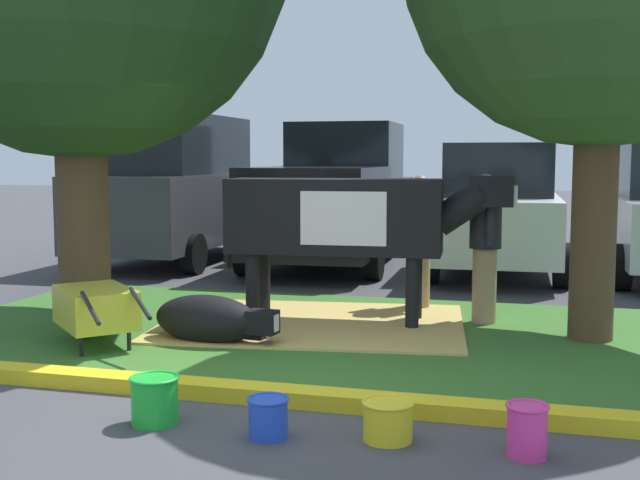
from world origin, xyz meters
name	(u,v)px	position (x,y,z in m)	size (l,w,h in m)	color
ground_plane	(258,393)	(0.00, 0.00, 0.00)	(80.00, 80.00, 0.00)	#424247
grass_island	(320,333)	(-0.08, 2.13, 0.01)	(8.26, 4.35, 0.02)	#386B28
curb_yellow	(238,392)	(-0.08, -0.20, 0.06)	(9.46, 0.24, 0.12)	yellow
hay_bedding	(313,324)	(-0.27, 2.48, 0.03)	(3.20, 2.40, 0.04)	tan
cow_holstein	(345,218)	(0.03, 2.69, 1.16)	(3.14, 0.87, 1.62)	black
calf_lying	(210,320)	(-1.00, 1.42, 0.24)	(1.32, 0.59, 0.48)	black
person_handler	(419,238)	(0.70, 3.69, 0.86)	(0.49, 0.34, 1.60)	#9E7F5B
person_visitor_near	(485,244)	(1.50, 3.06, 0.88)	(0.34, 0.51, 1.63)	#9E7F5B
wheelbarrow	(95,308)	(-1.98, 0.97, 0.39)	(1.36, 1.33, 0.63)	gold
bucket_green	(155,399)	(-0.44, -0.85, 0.17)	(0.34, 0.34, 0.33)	green
bucket_blue	(268,416)	(0.39, -0.90, 0.14)	(0.28, 0.28, 0.27)	blue
bucket_yellow	(388,420)	(1.15, -0.75, 0.14)	(0.34, 0.34, 0.26)	yellow
bucket_pink	(527,429)	(2.01, -0.81, 0.17)	(0.26, 0.26, 0.33)	#EA3893
suv_dark_grey	(175,188)	(-4.08, 7.11, 1.27)	(2.22, 4.65, 2.52)	#3D3D42
pickup_truck_black	(336,198)	(-1.32, 7.63, 1.11)	(2.33, 5.45, 2.42)	black
hatchback_white	(498,210)	(1.44, 7.20, 0.98)	(2.11, 4.45, 2.02)	silver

